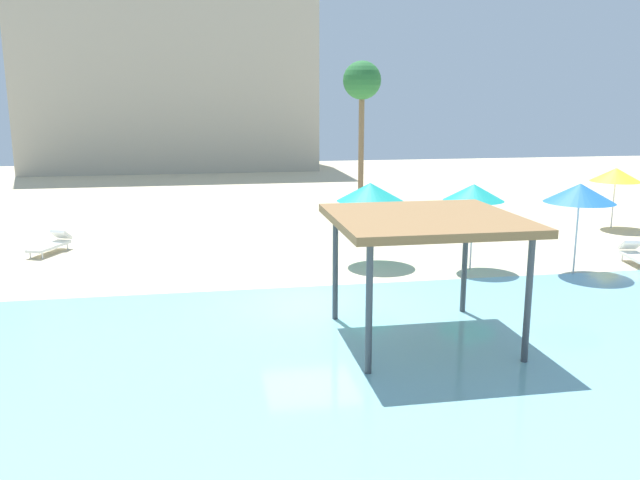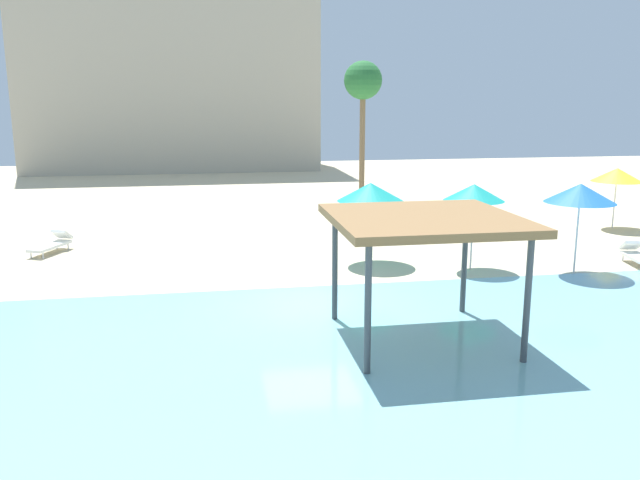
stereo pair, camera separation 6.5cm
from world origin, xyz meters
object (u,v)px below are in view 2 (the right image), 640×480
object	(u,v)px
beach_umbrella_teal_1	(474,193)
palm_tree_1	(363,85)
beach_umbrella_yellow_4	(617,175)
shade_pavilion	(424,224)
beach_umbrella_blue_3	(580,193)
lounge_chair_1	(638,255)
beach_umbrella_teal_2	(370,192)
lounge_chair_3	(53,243)

from	to	relation	value
beach_umbrella_teal_1	palm_tree_1	bearing A→B (deg)	92.10
beach_umbrella_teal_1	beach_umbrella_yellow_4	distance (m)	10.15
shade_pavilion	beach_umbrella_blue_3	bearing A→B (deg)	35.74
lounge_chair_1	beach_umbrella_teal_2	bearing A→B (deg)	-92.10
beach_umbrella_teal_2	beach_umbrella_yellow_4	distance (m)	12.30
beach_umbrella_blue_3	beach_umbrella_yellow_4	world-z (taller)	beach_umbrella_blue_3
beach_umbrella_teal_1	lounge_chair_3	xyz separation A→B (m)	(-13.81, 4.71, -2.15)
beach_umbrella_teal_1	lounge_chair_3	distance (m)	14.75
lounge_chair_1	palm_tree_1	xyz separation A→B (m)	(-6.10, 13.70, 5.73)
lounge_chair_1	lounge_chair_3	world-z (taller)	same
shade_pavilion	lounge_chair_1	bearing A→B (deg)	29.92
beach_umbrella_blue_3	palm_tree_1	world-z (taller)	palm_tree_1
lounge_chair_1	shade_pavilion	bearing A→B (deg)	-49.96
beach_umbrella_teal_2	beach_umbrella_blue_3	world-z (taller)	beach_umbrella_blue_3
shade_pavilion	beach_umbrella_blue_3	xyz separation A→B (m)	(6.62, 4.77, -0.16)
beach_umbrella_teal_2	palm_tree_1	bearing A→B (deg)	77.88
palm_tree_1	beach_umbrella_blue_3	bearing A→B (deg)	-76.27
beach_umbrella_yellow_4	lounge_chair_1	world-z (taller)	beach_umbrella_yellow_4
beach_umbrella_teal_1	beach_umbrella_yellow_4	world-z (taller)	beach_umbrella_teal_1
shade_pavilion	beach_umbrella_yellow_4	distance (m)	16.60
beach_umbrella_teal_2	lounge_chair_3	xyz separation A→B (m)	(-10.79, 3.36, -2.05)
beach_umbrella_yellow_4	shade_pavilion	bearing A→B (deg)	-137.44
beach_umbrella_teal_1	lounge_chair_1	size ratio (longest dim) A/B	1.40
beach_umbrella_teal_1	shade_pavilion	bearing A→B (deg)	-121.80
beach_umbrella_teal_2	palm_tree_1	distance (m)	12.64
beach_umbrella_teal_1	beach_umbrella_blue_3	world-z (taller)	beach_umbrella_blue_3
beach_umbrella_teal_2	lounge_chair_1	distance (m)	9.07
beach_umbrella_teal_2	beach_umbrella_blue_3	size ratio (longest dim) A/B	0.95
lounge_chair_3	palm_tree_1	distance (m)	16.79
beach_umbrella_teal_1	palm_tree_1	world-z (taller)	palm_tree_1
lounge_chair_3	palm_tree_1	world-z (taller)	palm_tree_1
beach_umbrella_teal_2	beach_umbrella_blue_3	xyz separation A→B (m)	(6.02, -2.42, 0.15)
beach_umbrella_yellow_4	palm_tree_1	xyz separation A→B (m)	(-9.08, 7.79, 3.80)
shade_pavilion	lounge_chair_3	world-z (taller)	shade_pavilion
beach_umbrella_teal_1	lounge_chair_3	size ratio (longest dim) A/B	1.39
shade_pavilion	beach_umbrella_blue_3	world-z (taller)	shade_pavilion
beach_umbrella_blue_3	lounge_chair_1	distance (m)	3.47
beach_umbrella_teal_1	palm_tree_1	xyz separation A→B (m)	(-0.48, 13.17, 3.58)
lounge_chair_1	palm_tree_1	world-z (taller)	palm_tree_1
lounge_chair_1	beach_umbrella_blue_3	bearing A→B (deg)	-67.98
beach_umbrella_teal_2	beach_umbrella_yellow_4	world-z (taller)	beach_umbrella_teal_2
palm_tree_1	shade_pavilion	bearing A→B (deg)	-99.38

